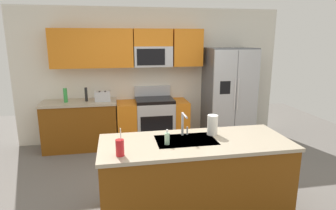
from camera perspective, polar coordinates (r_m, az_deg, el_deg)
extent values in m
plane|color=#66605B|center=(4.09, 1.02, -16.48)|extent=(9.00, 9.00, 0.00)
cube|color=silver|center=(5.72, -3.30, 5.96)|extent=(5.20, 0.10, 2.60)
cube|color=orange|center=(5.47, -19.15, 10.71)|extent=(0.70, 0.32, 0.70)
cube|color=orange|center=(5.41, -11.27, 11.16)|extent=(0.77, 0.32, 0.70)
cube|color=orange|center=(5.59, 3.84, 11.44)|extent=(0.57, 0.32, 0.70)
cube|color=#B7BABF|center=(5.47, -3.02, 9.74)|extent=(0.72, 0.32, 0.38)
cube|color=black|center=(5.30, -3.43, 9.61)|extent=(0.52, 0.01, 0.30)
cube|color=orange|center=(5.46, -3.07, 13.40)|extent=(0.72, 0.32, 0.32)
cube|color=brown|center=(5.55, -17.14, -4.05)|extent=(1.31, 0.60, 0.86)
cube|color=tan|center=(5.44, -17.46, 0.48)|extent=(1.34, 0.63, 0.04)
cube|color=#B7BABF|center=(5.56, -2.67, -3.53)|extent=(0.72, 0.60, 0.84)
cube|color=black|center=(5.26, -2.21, -4.16)|extent=(0.60, 0.01, 0.36)
cube|color=black|center=(5.45, -2.72, 1.00)|extent=(0.72, 0.60, 0.06)
cube|color=#B7BABF|center=(5.68, -3.11, 2.86)|extent=(0.72, 0.06, 0.20)
cube|color=orange|center=(5.52, -8.24, -3.80)|extent=(0.36, 0.60, 0.84)
cube|color=orange|center=(5.65, 2.37, -3.26)|extent=(0.28, 0.60, 0.84)
cube|color=#4C4F54|center=(5.77, 11.97, 1.99)|extent=(0.90, 0.70, 1.85)
cube|color=#B7BABF|center=(5.35, 11.24, 1.14)|extent=(0.44, 0.04, 1.81)
cube|color=#B7BABF|center=(5.54, 15.57, 1.31)|extent=(0.44, 0.04, 1.81)
cylinder|color=silver|center=(5.38, 13.33, 2.11)|extent=(0.02, 0.02, 0.60)
cylinder|color=silver|center=(5.41, 13.92, 2.13)|extent=(0.02, 0.02, 0.60)
cube|color=black|center=(5.29, 11.44, 3.45)|extent=(0.20, 0.00, 0.24)
cube|color=brown|center=(3.43, 5.37, -14.57)|extent=(2.11, 0.83, 0.86)
cube|color=tan|center=(3.25, 5.54, -7.53)|extent=(2.15, 0.87, 0.04)
cube|color=#B7BABF|center=(3.26, 3.60, -7.27)|extent=(0.68, 0.44, 0.03)
cube|color=#B7BABF|center=(5.33, -13.02, 1.72)|extent=(0.28, 0.16, 0.18)
cube|color=black|center=(5.32, -13.61, 2.62)|extent=(0.03, 0.11, 0.01)
cube|color=black|center=(5.31, -12.53, 2.67)|extent=(0.03, 0.11, 0.01)
cylinder|color=black|center=(5.39, -16.15, 2.07)|extent=(0.05, 0.05, 0.25)
cylinder|color=green|center=(5.42, -19.94, 1.85)|extent=(0.07, 0.07, 0.26)
cylinder|color=#B7BABF|center=(3.37, 2.93, -3.81)|extent=(0.03, 0.03, 0.28)
cylinder|color=#B7BABF|center=(3.24, 3.37, -2.12)|extent=(0.02, 0.20, 0.02)
cylinder|color=#B7BABF|center=(3.41, 3.89, -5.20)|extent=(0.02, 0.02, 0.10)
cylinder|color=red|center=(2.85, -9.65, -8.47)|extent=(0.08, 0.08, 0.17)
cylinder|color=white|center=(2.80, -9.51, -5.93)|extent=(0.01, 0.03, 0.14)
cylinder|color=#A5D8B2|center=(3.10, -0.18, -6.79)|extent=(0.06, 0.06, 0.13)
cylinder|color=white|center=(3.07, -0.18, -5.30)|extent=(0.02, 0.02, 0.04)
cylinder|color=white|center=(3.43, 8.93, -3.99)|extent=(0.12, 0.12, 0.24)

